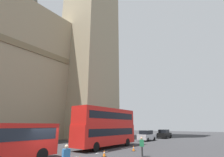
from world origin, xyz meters
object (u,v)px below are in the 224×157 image
at_px(double_decker_bus, 106,126).
at_px(traffic_cone_east, 134,148).
at_px(sedan_lead, 147,136).
at_px(sedan_trailing, 164,134).
at_px(pedestrian_by_kerb, 142,146).
at_px(traffic_cone_middle, 104,153).

xyz_separation_m(double_decker_bus, traffic_cone_east, (-0.34, -4.19, -2.43)).
bearing_deg(sedan_lead, traffic_cone_east, -160.74).
height_order(sedan_trailing, pedestrian_by_kerb, sedan_trailing).
bearing_deg(traffic_cone_middle, sedan_trailing, 8.07).
distance_m(sedan_lead, pedestrian_by_kerb, 16.57).
xyz_separation_m(traffic_cone_middle, pedestrian_by_kerb, (2.09, -2.78, 0.63)).
relative_size(double_decker_bus, pedestrian_by_kerb, 5.96).
distance_m(double_decker_bus, pedestrian_by_kerb, 7.34).
xyz_separation_m(sedan_lead, traffic_cone_middle, (-17.22, -3.97, -0.63)).
distance_m(double_decker_bus, traffic_cone_east, 4.85).
bearing_deg(pedestrian_by_kerb, sedan_lead, 24.03).
height_order(double_decker_bus, sedan_trailing, double_decker_bus).
relative_size(double_decker_bus, traffic_cone_east, 17.37).
bearing_deg(double_decker_bus, pedestrian_by_kerb, -113.61).
height_order(double_decker_bus, traffic_cone_east, double_decker_bus).
height_order(sedan_lead, sedan_trailing, same).
height_order(double_decker_bus, traffic_cone_middle, double_decker_bus).
relative_size(double_decker_bus, sedan_trailing, 2.29).
height_order(traffic_cone_middle, pedestrian_by_kerb, pedestrian_by_kerb).
height_order(sedan_trailing, traffic_cone_middle, sedan_trailing).
bearing_deg(double_decker_bus, sedan_trailing, -0.38).
xyz_separation_m(sedan_lead, traffic_cone_east, (-12.62, -4.41, -0.63)).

